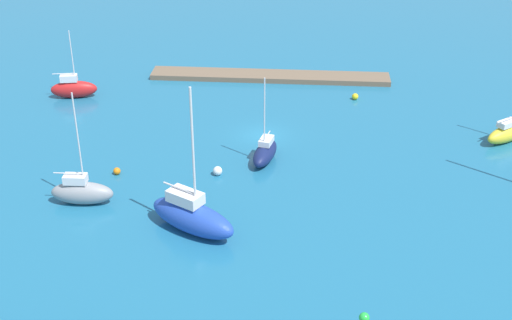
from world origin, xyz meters
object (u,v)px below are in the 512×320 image
at_px(mooring_buoy_yellow, 355,96).
at_px(sailboat_blue_outer_mooring, 192,216).
at_px(sailboat_navy_far_south, 265,152).
at_px(sailboat_gray_off_beacon, 82,192).
at_px(mooring_buoy_orange, 117,171).
at_px(mooring_buoy_white, 218,171).
at_px(pier_dock, 270,76).
at_px(sailboat_red_by_breakwater, 74,88).
at_px(sailboat_yellow_near_pier, 508,132).

bearing_deg(mooring_buoy_yellow, sailboat_blue_outer_mooring, 62.97).
bearing_deg(sailboat_navy_far_south, sailboat_gray_off_beacon, -46.93).
bearing_deg(mooring_buoy_orange, sailboat_blue_outer_mooring, 134.29).
height_order(sailboat_gray_off_beacon, mooring_buoy_white, sailboat_gray_off_beacon).
relative_size(pier_dock, mooring_buoy_orange, 43.62).
xyz_separation_m(sailboat_red_by_breakwater, mooring_buoy_yellow, (-29.78, -1.75, -0.70)).
distance_m(sailboat_blue_outer_mooring, sailboat_red_by_breakwater, 29.26).
height_order(sailboat_navy_far_south, sailboat_red_by_breakwater, sailboat_navy_far_south).
bearing_deg(mooring_buoy_orange, mooring_buoy_yellow, -139.50).
relative_size(pier_dock, sailboat_red_by_breakwater, 3.68).
bearing_deg(sailboat_navy_far_south, mooring_buoy_white, -40.77).
relative_size(mooring_buoy_white, mooring_buoy_yellow, 1.16).
bearing_deg(mooring_buoy_orange, mooring_buoy_white, -176.31).
height_order(mooring_buoy_white, mooring_buoy_yellow, mooring_buoy_white).
distance_m(mooring_buoy_white, mooring_buoy_yellow, 21.34).
xyz_separation_m(mooring_buoy_white, mooring_buoy_yellow, (-12.42, -17.35, -0.06)).
bearing_deg(mooring_buoy_yellow, sailboat_navy_far_south, 59.34).
bearing_deg(mooring_buoy_white, sailboat_blue_outer_mooring, 84.79).
relative_size(mooring_buoy_yellow, mooring_buoy_orange, 1.10).
bearing_deg(mooring_buoy_white, mooring_buoy_yellow, -125.59).
bearing_deg(pier_dock, sailboat_gray_off_beacon, 65.01).
relative_size(sailboat_gray_off_beacon, mooring_buoy_orange, 15.22).
bearing_deg(sailboat_yellow_near_pier, sailboat_gray_off_beacon, 163.20).
height_order(sailboat_navy_far_south, mooring_buoy_orange, sailboat_navy_far_south).
bearing_deg(mooring_buoy_yellow, sailboat_red_by_breakwater, 3.37).
distance_m(mooring_buoy_yellow, mooring_buoy_orange, 27.56).
distance_m(sailboat_navy_far_south, sailboat_gray_off_beacon, 16.10).
bearing_deg(mooring_buoy_white, sailboat_navy_far_south, -143.20).
xyz_separation_m(sailboat_blue_outer_mooring, mooring_buoy_orange, (7.76, -7.96, -0.99)).
height_order(sailboat_navy_far_south, sailboat_blue_outer_mooring, sailboat_blue_outer_mooring).
bearing_deg(pier_dock, sailboat_navy_far_south, 92.23).
bearing_deg(mooring_buoy_white, sailboat_yellow_near_pier, -161.85).
height_order(mooring_buoy_white, mooring_buoy_orange, mooring_buoy_white).
bearing_deg(sailboat_navy_far_south, sailboat_yellow_near_pier, 116.76).
relative_size(sailboat_blue_outer_mooring, sailboat_gray_off_beacon, 1.22).
xyz_separation_m(sailboat_blue_outer_mooring, sailboat_yellow_near_pier, (-26.83, -17.05, -0.37)).
xyz_separation_m(pier_dock, mooring_buoy_white, (3.06, 22.71, 0.11)).
xyz_separation_m(sailboat_yellow_near_pier, mooring_buoy_orange, (34.59, 9.09, -0.62)).
bearing_deg(sailboat_yellow_near_pier, sailboat_navy_far_south, 156.48).
bearing_deg(mooring_buoy_orange, sailboat_yellow_near_pier, -165.27).
bearing_deg(mooring_buoy_orange, sailboat_navy_far_south, -164.56).
distance_m(sailboat_yellow_near_pier, mooring_buoy_orange, 35.77).
height_order(sailboat_gray_off_beacon, sailboat_yellow_near_pier, sailboat_gray_off_beacon).
bearing_deg(pier_dock, sailboat_yellow_near_pier, 148.36).
distance_m(sailboat_blue_outer_mooring, mooring_buoy_white, 8.59).
xyz_separation_m(sailboat_navy_far_south, sailboat_blue_outer_mooring, (4.61, 11.37, 0.44)).
height_order(sailboat_blue_outer_mooring, mooring_buoy_orange, sailboat_blue_outer_mooring).
relative_size(sailboat_red_by_breakwater, mooring_buoy_orange, 11.86).
distance_m(pier_dock, sailboat_gray_off_beacon, 30.96).
xyz_separation_m(pier_dock, sailboat_blue_outer_mooring, (3.83, 31.22, 1.01)).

